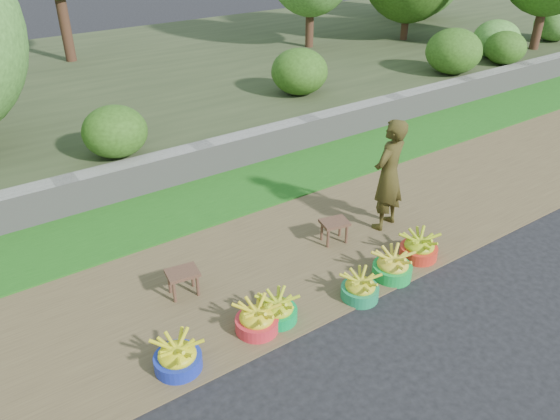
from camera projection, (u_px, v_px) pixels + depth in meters
ground_plane at (369, 303)px, 6.34m from camera, size 120.00×120.00×0.00m
dirt_shoulder at (304, 252)px, 7.23m from camera, size 80.00×2.50×0.02m
grass_verge at (229, 193)px, 8.65m from camera, size 80.00×1.50×0.04m
retaining_wall at (203, 160)px, 9.13m from camera, size 80.00×0.35×0.55m
earth_bank at (104, 88)px, 12.64m from camera, size 80.00×10.00×0.50m
basin_a at (178, 357)px, 5.38m from camera, size 0.48×0.48×0.36m
basin_b at (257, 319)px, 5.86m from camera, size 0.47×0.47×0.35m
basin_c at (277, 310)px, 6.01m from camera, size 0.44×0.44×0.33m
basin_d at (360, 288)px, 6.35m from camera, size 0.44×0.44×0.33m
basin_e at (393, 266)px, 6.70m from camera, size 0.49×0.49×0.36m
basin_f at (419, 248)px, 7.05m from camera, size 0.49×0.49×0.36m
stool_left at (183, 276)px, 6.33m from camera, size 0.41×0.33×0.32m
stool_right at (334, 225)px, 7.32m from camera, size 0.41×0.35×0.32m
vendor_woman at (389, 175)px, 7.41m from camera, size 0.66×0.52×1.60m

